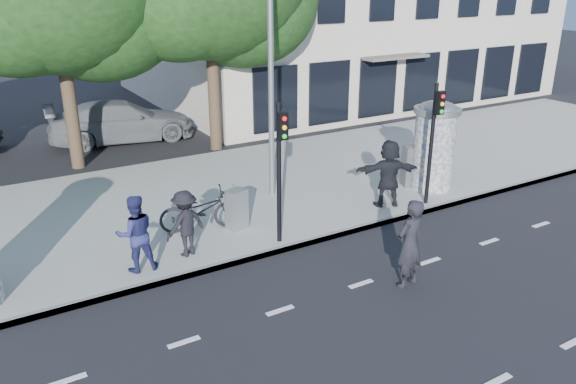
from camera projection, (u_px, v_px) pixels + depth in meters
ground at (405, 316)px, 10.88m from camera, size 120.00×120.00×0.00m
sidewalk at (236, 193)px, 16.86m from camera, size 40.00×8.00×0.15m
curb at (307, 243)px, 13.69m from camera, size 40.00×0.10×0.16m
lane_dash_near at (497, 381)px, 9.11m from camera, size 32.00×0.12×0.01m
lane_dash_far at (361, 284)px, 12.00m from camera, size 32.00×0.12×0.01m
ad_column_right at (434, 144)px, 16.58m from camera, size 1.36×1.36×2.65m
traffic_pole_near at (280, 160)px, 12.83m from camera, size 0.22×0.31×3.40m
traffic_pole_far at (434, 132)px, 15.13m from camera, size 0.22×0.31×3.40m
street_lamp at (272, 31)px, 14.86m from camera, size 0.25×0.93×8.00m
ped_c at (136, 234)px, 11.98m from camera, size 0.90×0.73×1.73m
ped_d at (185, 223)px, 12.68m from camera, size 1.14×0.86×1.56m
ped_f at (388, 173)px, 15.41m from camera, size 1.87×1.24×1.90m
man_road at (410, 244)px, 11.60m from camera, size 0.78×0.58×1.95m
bicycle at (200, 210)px, 14.03m from camera, size 1.22×2.17×1.08m
cabinet_left at (237, 209)px, 14.13m from camera, size 0.57×0.47×1.04m
cabinet_right at (413, 166)px, 17.06m from camera, size 0.70×0.60×1.24m
car_right at (122, 121)px, 22.19m from camera, size 2.91×5.79×1.61m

